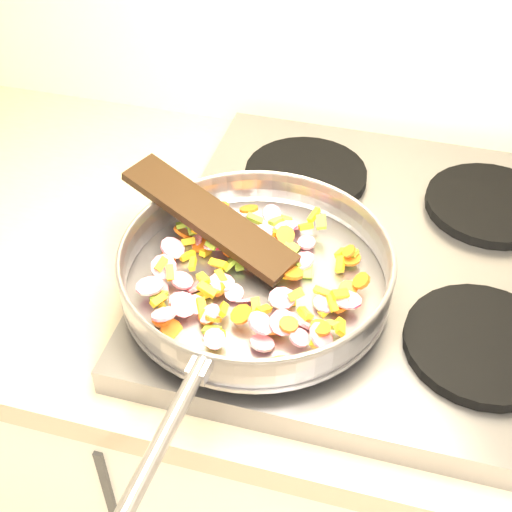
# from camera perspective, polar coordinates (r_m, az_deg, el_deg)

# --- Properties ---
(cooktop) EXTENTS (0.60, 0.60, 0.04)m
(cooktop) POSITION_cam_1_polar(r_m,az_deg,el_deg) (1.02, 9.92, -0.56)
(cooktop) COLOR #939399
(cooktop) RESTS_ON counter_top
(grate_fl) EXTENTS (0.19, 0.19, 0.02)m
(grate_fl) POSITION_cam_1_polar(r_m,az_deg,el_deg) (0.91, 0.19, -3.48)
(grate_fl) COLOR black
(grate_fl) RESTS_ON cooktop
(grate_fr) EXTENTS (0.19, 0.19, 0.02)m
(grate_fr) POSITION_cam_1_polar(r_m,az_deg,el_deg) (0.91, 17.67, -6.72)
(grate_fr) COLOR black
(grate_fr) RESTS_ON cooktop
(grate_bl) EXTENTS (0.19, 0.19, 0.02)m
(grate_bl) POSITION_cam_1_polar(r_m,az_deg,el_deg) (1.12, 4.00, 6.52)
(grate_bl) COLOR black
(grate_bl) RESTS_ON cooktop
(grate_br) EXTENTS (0.19, 0.19, 0.02)m
(grate_br) POSITION_cam_1_polar(r_m,az_deg,el_deg) (1.11, 18.23, 3.95)
(grate_br) COLOR black
(grate_br) RESTS_ON cooktop
(saute_pan) EXTENTS (0.39, 0.56, 0.06)m
(saute_pan) POSITION_cam_1_polar(r_m,az_deg,el_deg) (0.90, -0.04, -1.00)
(saute_pan) COLOR #9E9EA5
(saute_pan) RESTS_ON grate_fl
(vegetable_heap) EXTENTS (0.29, 0.28, 0.05)m
(vegetable_heap) POSITION_cam_1_polar(r_m,az_deg,el_deg) (0.91, -0.56, -1.44)
(vegetable_heap) COLOR #E4164A
(vegetable_heap) RESTS_ON saute_pan
(wooden_spatula) EXTENTS (0.26, 0.15, 0.07)m
(wooden_spatula) POSITION_cam_1_polar(r_m,az_deg,el_deg) (0.94, -3.78, 3.15)
(wooden_spatula) COLOR black
(wooden_spatula) RESTS_ON saute_pan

